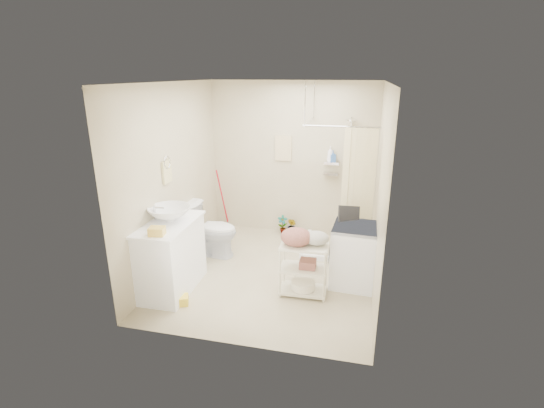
% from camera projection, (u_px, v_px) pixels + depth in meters
% --- Properties ---
extents(floor, '(3.20, 3.20, 0.00)m').
position_uv_depth(floor, '(271.00, 273.00, 5.61)').
color(floor, '#B9AD8A').
rests_on(floor, ground).
extents(ceiling, '(2.80, 3.20, 0.04)m').
position_uv_depth(ceiling, '(270.00, 82.00, 4.78)').
color(ceiling, silver).
rests_on(ceiling, ground).
extents(wall_back, '(2.80, 0.04, 2.60)m').
position_uv_depth(wall_back, '(292.00, 160.00, 6.68)').
color(wall_back, beige).
rests_on(wall_back, ground).
extents(wall_front, '(2.80, 0.04, 2.60)m').
position_uv_depth(wall_front, '(232.00, 230.00, 3.72)').
color(wall_front, beige).
rests_on(wall_front, ground).
extents(wall_left, '(0.04, 3.20, 2.60)m').
position_uv_depth(wall_left, '(173.00, 179.00, 5.50)').
color(wall_left, beige).
rests_on(wall_left, ground).
extents(wall_right, '(0.04, 3.20, 2.60)m').
position_uv_depth(wall_right, '(380.00, 192.00, 4.90)').
color(wall_right, beige).
rests_on(wall_right, ground).
extents(vanity, '(0.60, 1.06, 0.93)m').
position_uv_depth(vanity, '(171.00, 256.00, 5.06)').
color(vanity, white).
rests_on(vanity, ground).
extents(sink, '(0.54, 0.54, 0.18)m').
position_uv_depth(sink, '(170.00, 214.00, 4.95)').
color(sink, silver).
rests_on(sink, vanity).
extents(counter_basket, '(0.20, 0.16, 0.10)m').
position_uv_depth(counter_basket, '(157.00, 231.00, 4.52)').
color(counter_basket, '#E2BA4A').
rests_on(counter_basket, vanity).
extents(floor_basket, '(0.35, 0.31, 0.16)m').
position_uv_depth(floor_basket, '(180.00, 299.00, 4.83)').
color(floor_basket, yellow).
rests_on(floor_basket, ground).
extents(toilet, '(0.85, 0.53, 0.83)m').
position_uv_depth(toilet, '(211.00, 229.00, 6.06)').
color(toilet, silver).
rests_on(toilet, ground).
extents(mop, '(0.13, 0.13, 1.11)m').
position_uv_depth(mop, '(220.00, 199.00, 7.07)').
color(mop, red).
rests_on(mop, ground).
extents(potted_plant_a, '(0.19, 0.15, 0.34)m').
position_uv_depth(potted_plant_a, '(282.00, 225.00, 6.93)').
color(potted_plant_a, brown).
rests_on(potted_plant_a, ground).
extents(potted_plant_b, '(0.22, 0.21, 0.31)m').
position_uv_depth(potted_plant_b, '(292.00, 226.00, 6.90)').
color(potted_plant_b, '#9B4831').
rests_on(potted_plant_b, ground).
extents(hanging_towel, '(0.28, 0.03, 0.42)m').
position_uv_depth(hanging_towel, '(283.00, 148.00, 6.63)').
color(hanging_towel, beige).
rests_on(hanging_towel, wall_back).
extents(towel_ring, '(0.04, 0.22, 0.34)m').
position_uv_depth(towel_ring, '(167.00, 170.00, 5.25)').
color(towel_ring, beige).
rests_on(towel_ring, wall_left).
extents(tp_holder, '(0.08, 0.12, 0.14)m').
position_uv_depth(tp_holder, '(181.00, 217.00, 5.72)').
color(tp_holder, white).
rests_on(tp_holder, wall_left).
extents(shower, '(1.10, 1.10, 2.10)m').
position_uv_depth(shower, '(340.00, 186.00, 6.06)').
color(shower, white).
rests_on(shower, ground).
extents(shampoo_bottle_a, '(0.10, 0.11, 0.25)m').
position_uv_depth(shampoo_bottle_a, '(330.00, 154.00, 6.42)').
color(shampoo_bottle_a, white).
rests_on(shampoo_bottle_a, shower).
extents(shampoo_bottle_b, '(0.11, 0.11, 0.19)m').
position_uv_depth(shampoo_bottle_b, '(333.00, 156.00, 6.41)').
color(shampoo_bottle_b, '#335CA3').
rests_on(shampoo_bottle_b, shower).
extents(washing_machine, '(0.60, 0.62, 0.83)m').
position_uv_depth(washing_machine, '(354.00, 255.00, 5.21)').
color(washing_machine, white).
rests_on(washing_machine, ground).
extents(laundry_rack, '(0.60, 0.36, 0.82)m').
position_uv_depth(laundry_rack, '(304.00, 265.00, 4.96)').
color(laundry_rack, beige).
rests_on(laundry_rack, ground).
extents(ironing_board, '(0.31, 0.22, 1.07)m').
position_uv_depth(ironing_board, '(347.00, 244.00, 5.26)').
color(ironing_board, black).
rests_on(ironing_board, ground).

